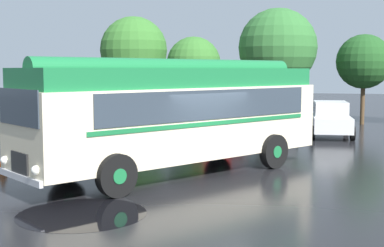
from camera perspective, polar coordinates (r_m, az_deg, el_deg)
name	(u,v)px	position (r m, az deg, el deg)	size (l,w,h in m)	color
ground_plane	(203,179)	(15.55, 1.17, -5.99)	(120.00, 120.00, 0.00)	black
vintage_bus	(179,112)	(16.12, -1.44, 1.23)	(7.59, 9.77, 3.49)	beige
car_near_left	(223,116)	(26.82, 3.32, 0.78)	(2.29, 4.35, 1.66)	maroon
car_mid_left	(277,117)	(26.70, 9.02, 0.69)	(2.38, 4.39, 1.66)	#4C5156
car_mid_right	(330,119)	(26.27, 14.55, 0.50)	(2.26, 4.34, 1.66)	silver
tree_far_left	(134,50)	(34.46, -6.18, 7.76)	(4.26, 4.26, 6.55)	#4C3823
tree_left_of_centre	(193,62)	(32.81, 0.07, 6.55)	(3.30, 3.30, 5.19)	#4C3823
tree_centre	(279,48)	(32.67, 9.26, 7.96)	(4.69, 4.69, 6.85)	#4C3823
tree_right_of_centre	(363,62)	(32.58, 17.82, 6.30)	(3.15, 3.15, 5.22)	#4C3823
traffic_cone	(2,164)	(17.51, -19.57, -4.08)	(0.36, 0.36, 0.55)	orange
puddle_patch	(82,214)	(12.15, -11.65, -9.43)	(2.85, 2.85, 0.01)	black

